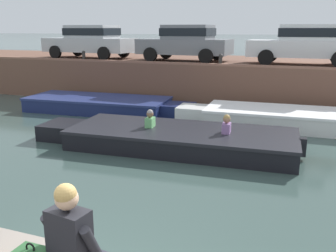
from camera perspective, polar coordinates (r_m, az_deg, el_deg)
name	(u,v)px	position (r m, az deg, el deg)	size (l,w,h in m)	color
ground_plane	(200,158)	(9.36, 4.86, -4.83)	(400.00, 400.00, 0.00)	#384C47
far_quay_wall	(253,80)	(17.39, 12.78, 6.85)	(60.00, 6.00, 1.72)	brown
far_wall_coping	(243,66)	(14.46, 11.31, 9.02)	(60.00, 0.24, 0.08)	brown
boat_moored_west_navy	(104,105)	(14.64, -9.68, 3.23)	(6.61, 2.51, 0.54)	navy
boat_moored_central_white	(281,118)	(12.70, 16.82, 1.16)	(6.48, 2.27, 0.58)	white
motorboat_passing	(171,138)	(10.04, 0.50, -1.84)	(7.28, 2.63, 1.01)	black
car_leftmost_silver	(91,40)	(18.81, -11.72, 12.70)	(4.45, 2.09, 1.54)	#B7BABC
car_left_inner_grey	(186,41)	(16.75, 2.74, 12.77)	(4.06, 2.04, 1.54)	slate
car_centre_white	(305,43)	(15.94, 20.19, 11.82)	(4.24, 1.90, 1.54)	white
mooring_bollard_west	(84,55)	(17.17, -12.72, 10.46)	(0.15, 0.15, 0.45)	#2D2B28
mooring_bollard_mid	(220,59)	(14.74, 8.00, 10.04)	(0.15, 0.15, 0.45)	#2D2B28
person_seated_right	(74,245)	(3.54, -14.14, -17.11)	(0.56, 0.57, 0.97)	#282833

